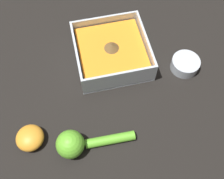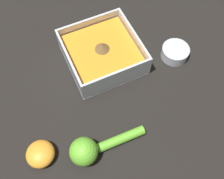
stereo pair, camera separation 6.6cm
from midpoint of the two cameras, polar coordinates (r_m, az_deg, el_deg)
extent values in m
plane|color=black|center=(0.75, 3.09, 6.26)|extent=(4.00, 4.00, 0.00)
cube|color=silver|center=(0.75, 2.44, 6.76)|extent=(0.20, 0.20, 0.01)
cube|color=silver|center=(0.78, 0.83, 13.82)|extent=(0.20, 0.01, 0.06)
cube|color=silver|center=(0.67, 4.48, 1.96)|extent=(0.20, 0.01, 0.06)
cube|color=silver|center=(0.74, 9.77, 9.51)|extent=(0.01, 0.18, 0.06)
cube|color=silver|center=(0.71, -4.96, 6.98)|extent=(0.01, 0.18, 0.06)
cube|color=orange|center=(0.73, 2.51, 7.84)|extent=(0.18, 0.18, 0.04)
cone|color=brown|center=(0.71, 2.60, 9.22)|extent=(0.04, 0.04, 0.02)
cylinder|color=silver|center=(0.76, 18.04, 5.04)|extent=(0.08, 0.08, 0.03)
cylinder|color=brown|center=(0.76, 17.98, 4.91)|extent=(0.07, 0.07, 0.02)
sphere|color=#6BC633|center=(0.61, -5.99, -12.06)|extent=(0.07, 0.07, 0.07)
cylinder|color=#6BC633|center=(0.63, 2.63, -11.14)|extent=(0.12, 0.03, 0.02)
ellipsoid|color=orange|center=(0.65, -14.65, -10.44)|extent=(0.07, 0.07, 0.04)
camera|label=1|loc=(0.03, 92.87, -5.32)|focal=42.00mm
camera|label=2|loc=(0.03, -87.13, 5.32)|focal=42.00mm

